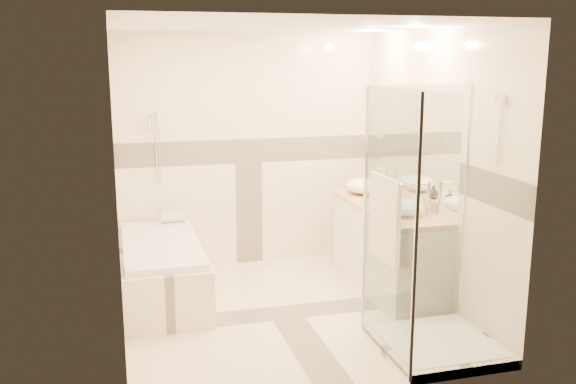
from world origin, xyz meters
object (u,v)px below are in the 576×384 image
object	(u,v)px
vanity	(388,248)
amenity_bottle_b	(381,195)
vessel_sink_near	(365,186)
vessel_sink_far	(405,207)
amenity_bottle_a	(395,202)
bathtub	(162,267)
shower_enclosure	(421,287)

from	to	relation	value
vanity	amenity_bottle_b	xyz separation A→B (m)	(-0.02, 0.15, 0.49)
vanity	vessel_sink_near	xyz separation A→B (m)	(-0.02, 0.57, 0.51)
vessel_sink_near	vessel_sink_far	xyz separation A→B (m)	(0.00, -0.95, -0.01)
vessel_sink_near	amenity_bottle_a	size ratio (longest dim) A/B	2.83
bathtub	vanity	size ratio (longest dim) A/B	1.05
vessel_sink_near	amenity_bottle_a	world-z (taller)	vessel_sink_near
amenity_bottle_b	shower_enclosure	bearing A→B (deg)	-100.84
amenity_bottle_a	vanity	bearing A→B (deg)	83.24
vanity	amenity_bottle_b	bearing A→B (deg)	97.39
shower_enclosure	vessel_sink_far	size ratio (longest dim) A/B	5.73
vanity	bathtub	bearing A→B (deg)	170.75
vanity	vessel_sink_far	size ratio (longest dim) A/B	4.55
bathtub	amenity_bottle_a	size ratio (longest dim) A/B	11.40
shower_enclosure	amenity_bottle_a	xyz separation A→B (m)	(0.27, 1.10, 0.42)
vanity	shower_enclosure	xyz separation A→B (m)	(-0.29, -1.27, 0.08)
bathtub	amenity_bottle_a	distance (m)	2.28
shower_enclosure	vessel_sink_far	world-z (taller)	shower_enclosure
vanity	vessel_sink_near	world-z (taller)	vessel_sink_near
bathtub	shower_enclosure	xyz separation A→B (m)	(1.86, -1.62, 0.20)
vanity	amenity_bottle_a	distance (m)	0.53
bathtub	vessel_sink_near	xyz separation A→B (m)	(2.13, 0.22, 0.63)
bathtub	vanity	world-z (taller)	vanity
vanity	amenity_bottle_a	size ratio (longest dim) A/B	10.86
bathtub	amenity_bottle_a	xyz separation A→B (m)	(2.13, -0.52, 0.62)
vessel_sink_far	amenity_bottle_b	bearing A→B (deg)	90.00
shower_enclosure	amenity_bottle_b	world-z (taller)	shower_enclosure
vessel_sink_near	amenity_bottle_a	distance (m)	0.73
vanity	amenity_bottle_a	world-z (taller)	amenity_bottle_a
shower_enclosure	vessel_sink_far	xyz separation A→B (m)	(0.27, 0.89, 0.42)
shower_enclosure	vessel_sink_near	xyz separation A→B (m)	(0.27, 1.84, 0.43)
vessel_sink_far	amenity_bottle_a	bearing A→B (deg)	90.00
amenity_bottle_a	amenity_bottle_b	distance (m)	0.32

